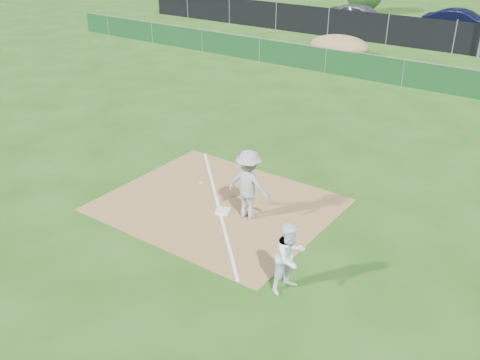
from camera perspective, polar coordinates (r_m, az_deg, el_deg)
name	(u,v)px	position (r m, az deg, el deg)	size (l,w,h in m)	color
ground	(356,116)	(22.00, 12.26, 6.74)	(90.00, 90.00, 0.00)	#204D10
infield_dirt	(218,205)	(14.84, -2.36, -2.66)	(6.00, 5.00, 0.02)	olive
foul_line	(218,204)	(14.83, -2.36, -2.61)	(0.08, 7.00, 0.01)	white
green_fence	(403,73)	(26.31, 17.01, 10.82)	(44.00, 0.05, 1.20)	#0E3415
dirt_mound	(339,46)	(31.29, 10.51, 13.88)	(3.38, 2.60, 1.17)	olive
black_fence	(455,37)	(33.74, 21.92, 13.92)	(46.00, 0.04, 1.80)	black
parking_lot	(475,38)	(38.69, 23.75, 13.66)	(46.00, 9.00, 0.01)	black
first_base	(223,211)	(14.45, -1.83, -3.31)	(0.35, 0.35, 0.07)	white
play_at_first	(249,185)	(13.81, 0.95, -0.50)	(2.20, 0.80, 1.90)	#A6A6A8
runner	(290,257)	(11.33, 5.35, -8.20)	(0.79, 0.62, 1.64)	white
car_left	(361,16)	(39.57, 12.77, 16.69)	(1.97, 4.91, 1.67)	#9FA2A7
car_mid	(462,23)	(39.27, 22.57, 15.25)	(1.69, 4.86, 1.60)	black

